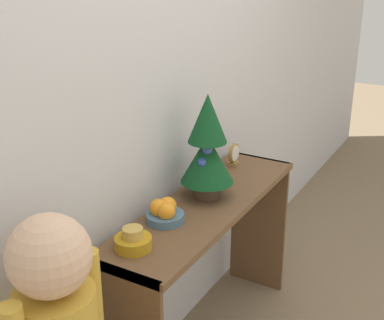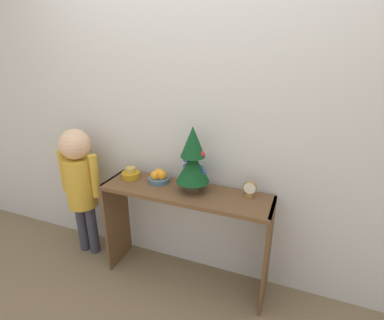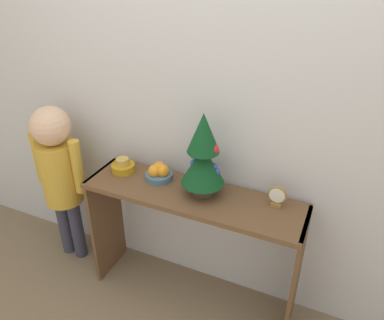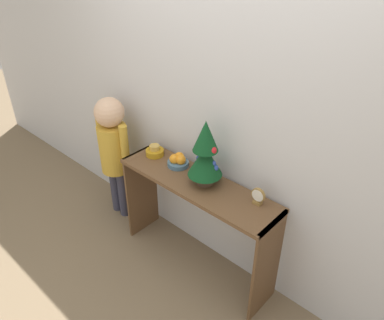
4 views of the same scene
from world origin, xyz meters
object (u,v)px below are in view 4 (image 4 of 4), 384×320
(fruit_bowl, at_px, (178,161))
(desk_clock, at_px, (258,196))
(singing_bowl, at_px, (155,151))
(child_figure, at_px, (113,144))
(mini_tree, at_px, (205,153))

(fruit_bowl, bearing_deg, desk_clock, 1.46)
(singing_bowl, xyz_separation_m, child_figure, (-0.47, -0.05, -0.09))
(singing_bowl, bearing_deg, child_figure, -173.36)
(singing_bowl, distance_m, child_figure, 0.48)
(desk_clock, relative_size, child_figure, 0.10)
(singing_bowl, height_order, desk_clock, desk_clock)
(fruit_bowl, xyz_separation_m, child_figure, (-0.71, -0.07, -0.10))
(mini_tree, xyz_separation_m, child_figure, (-1.00, -0.03, -0.30))
(desk_clock, xyz_separation_m, child_figure, (-1.40, -0.09, -0.12))
(singing_bowl, distance_m, desk_clock, 0.93)
(fruit_bowl, distance_m, singing_bowl, 0.24)
(singing_bowl, xyz_separation_m, desk_clock, (0.93, 0.03, 0.03))
(fruit_bowl, bearing_deg, mini_tree, -7.49)
(fruit_bowl, height_order, desk_clock, desk_clock)
(mini_tree, xyz_separation_m, singing_bowl, (-0.54, 0.02, -0.21))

